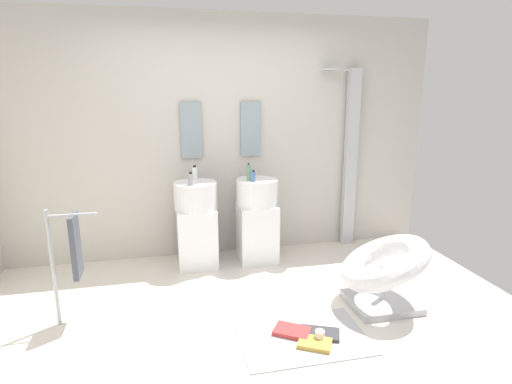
{
  "coord_description": "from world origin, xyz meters",
  "views": [
    {
      "loc": [
        -0.62,
        -2.88,
        1.82
      ],
      "look_at": [
        0.15,
        0.55,
        0.95
      ],
      "focal_mm": 29.1,
      "sensor_mm": 36.0,
      "label": 1
    }
  ],
  "objects_px": {
    "magazine_ochre": "(315,343)",
    "soap_bottle_grey": "(191,179)",
    "pedestal_sink_right": "(257,219)",
    "soap_bottle_green": "(249,172)",
    "coffee_mug": "(320,336)",
    "shower_column": "(350,155)",
    "pedestal_sink_left": "(197,223)",
    "soap_bottle_white": "(195,173)",
    "lounge_chair": "(384,268)",
    "magazine_charcoal": "(320,333)",
    "magazine_red": "(292,331)",
    "soap_bottle_blue": "(253,176)",
    "towel_rack": "(72,249)"
  },
  "relations": [
    {
      "from": "pedestal_sink_right",
      "to": "soap_bottle_green",
      "type": "xyz_separation_m",
      "value": [
        -0.1,
        -0.05,
        0.52
      ]
    },
    {
      "from": "shower_column",
      "to": "coffee_mug",
      "type": "height_order",
      "value": "shower_column"
    },
    {
      "from": "shower_column",
      "to": "magazine_charcoal",
      "type": "distance_m",
      "value": 2.31
    },
    {
      "from": "magazine_charcoal",
      "to": "pedestal_sink_left",
      "type": "bearing_deg",
      "value": 140.77
    },
    {
      "from": "pedestal_sink_right",
      "to": "towel_rack",
      "type": "height_order",
      "value": "pedestal_sink_right"
    },
    {
      "from": "lounge_chair",
      "to": "soap_bottle_green",
      "type": "bearing_deg",
      "value": 128.97
    },
    {
      "from": "shower_column",
      "to": "towel_rack",
      "type": "relative_size",
      "value": 2.16
    },
    {
      "from": "magazine_red",
      "to": "soap_bottle_white",
      "type": "xyz_separation_m",
      "value": [
        -0.58,
        1.59,
        0.95
      ]
    },
    {
      "from": "magazine_ochre",
      "to": "soap_bottle_grey",
      "type": "height_order",
      "value": "soap_bottle_grey"
    },
    {
      "from": "magazine_ochre",
      "to": "soap_bottle_green",
      "type": "bearing_deg",
      "value": 125.11
    },
    {
      "from": "pedestal_sink_left",
      "to": "soap_bottle_green",
      "type": "bearing_deg",
      "value": -5.46
    },
    {
      "from": "pedestal_sink_right",
      "to": "magazine_ochre",
      "type": "bearing_deg",
      "value": -88.0
    },
    {
      "from": "shower_column",
      "to": "magazine_red",
      "type": "relative_size",
      "value": 7.62
    },
    {
      "from": "shower_column",
      "to": "magazine_charcoal",
      "type": "xyz_separation_m",
      "value": [
        -1.02,
        -1.79,
        -1.06
      ]
    },
    {
      "from": "pedestal_sink_right",
      "to": "lounge_chair",
      "type": "xyz_separation_m",
      "value": [
        0.83,
        -1.2,
        -0.12
      ]
    },
    {
      "from": "lounge_chair",
      "to": "pedestal_sink_right",
      "type": "bearing_deg",
      "value": 124.62
    },
    {
      "from": "soap_bottle_green",
      "to": "magazine_ochre",
      "type": "bearing_deg",
      "value": -84.33
    },
    {
      "from": "towel_rack",
      "to": "magazine_charcoal",
      "type": "xyz_separation_m",
      "value": [
        1.81,
        -0.61,
        -0.61
      ]
    },
    {
      "from": "shower_column",
      "to": "soap_bottle_green",
      "type": "bearing_deg",
      "value": -166.08
    },
    {
      "from": "magazine_ochre",
      "to": "magazine_red",
      "type": "relative_size",
      "value": 0.88
    },
    {
      "from": "soap_bottle_white",
      "to": "soap_bottle_blue",
      "type": "distance_m",
      "value": 0.62
    },
    {
      "from": "towel_rack",
      "to": "soap_bottle_green",
      "type": "xyz_separation_m",
      "value": [
        1.57,
        0.86,
        0.36
      ]
    },
    {
      "from": "shower_column",
      "to": "lounge_chair",
      "type": "bearing_deg",
      "value": -102.66
    },
    {
      "from": "pedestal_sink_left",
      "to": "lounge_chair",
      "type": "bearing_deg",
      "value": -39.16
    },
    {
      "from": "shower_column",
      "to": "soap_bottle_blue",
      "type": "bearing_deg",
      "value": -163.81
    },
    {
      "from": "towel_rack",
      "to": "soap_bottle_white",
      "type": "distance_m",
      "value": 1.51
    },
    {
      "from": "magazine_charcoal",
      "to": "coffee_mug",
      "type": "distance_m",
      "value": 0.08
    },
    {
      "from": "magazine_charcoal",
      "to": "magazine_ochre",
      "type": "relative_size",
      "value": 1.26
    },
    {
      "from": "magazine_ochre",
      "to": "soap_bottle_green",
      "type": "height_order",
      "value": "soap_bottle_green"
    },
    {
      "from": "shower_column",
      "to": "magazine_ochre",
      "type": "xyz_separation_m",
      "value": [
        -1.1,
        -1.9,
        -1.05
      ]
    },
    {
      "from": "magazine_ochre",
      "to": "soap_bottle_white",
      "type": "xyz_separation_m",
      "value": [
        -0.69,
        1.77,
        0.95
      ]
    },
    {
      "from": "magazine_ochre",
      "to": "soap_bottle_white",
      "type": "distance_m",
      "value": 2.13
    },
    {
      "from": "soap_bottle_grey",
      "to": "pedestal_sink_left",
      "type": "bearing_deg",
      "value": 67.63
    },
    {
      "from": "pedestal_sink_left",
      "to": "soap_bottle_grey",
      "type": "relative_size",
      "value": 7.68
    },
    {
      "from": "pedestal_sink_left",
      "to": "magazine_red",
      "type": "distance_m",
      "value": 1.64
    },
    {
      "from": "coffee_mug",
      "to": "soap_bottle_blue",
      "type": "relative_size",
      "value": 0.7
    },
    {
      "from": "pedestal_sink_left",
      "to": "magazine_red",
      "type": "xyz_separation_m",
      "value": [
        0.59,
        -1.46,
        -0.44
      ]
    },
    {
      "from": "shower_column",
      "to": "coffee_mug",
      "type": "bearing_deg",
      "value": -119.42
    },
    {
      "from": "pedestal_sink_right",
      "to": "soap_bottle_white",
      "type": "xyz_separation_m",
      "value": [
        -0.64,
        0.13,
        0.5
      ]
    },
    {
      "from": "shower_column",
      "to": "magazine_red",
      "type": "height_order",
      "value": "shower_column"
    },
    {
      "from": "lounge_chair",
      "to": "soap_bottle_green",
      "type": "height_order",
      "value": "soap_bottle_green"
    },
    {
      "from": "towel_rack",
      "to": "magazine_ochre",
      "type": "xyz_separation_m",
      "value": [
        1.73,
        -0.73,
        -0.6
      ]
    },
    {
      "from": "lounge_chair",
      "to": "soap_bottle_grey",
      "type": "relative_size",
      "value": 7.68
    },
    {
      "from": "towel_rack",
      "to": "magazine_ochre",
      "type": "relative_size",
      "value": 4.03
    },
    {
      "from": "coffee_mug",
      "to": "soap_bottle_grey",
      "type": "relative_size",
      "value": 0.65
    },
    {
      "from": "shower_column",
      "to": "soap_bottle_white",
      "type": "relative_size",
      "value": 13.52
    },
    {
      "from": "magazine_red",
      "to": "pedestal_sink_left",
      "type": "bearing_deg",
      "value": 145.4
    },
    {
      "from": "pedestal_sink_left",
      "to": "magazine_charcoal",
      "type": "xyz_separation_m",
      "value": [
        0.79,
        -1.53,
        -0.45
      ]
    },
    {
      "from": "pedestal_sink_left",
      "to": "shower_column",
      "type": "xyz_separation_m",
      "value": [
        1.81,
        0.26,
        0.61
      ]
    },
    {
      "from": "magazine_charcoal",
      "to": "soap_bottle_grey",
      "type": "relative_size",
      "value": 2.27
    }
  ]
}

